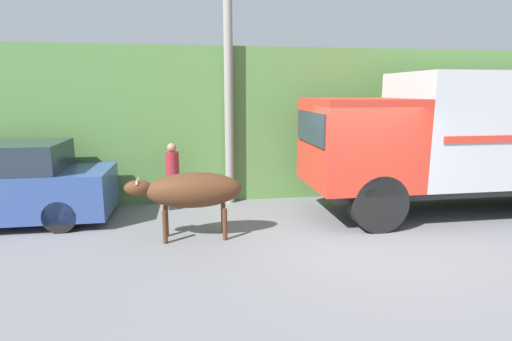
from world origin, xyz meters
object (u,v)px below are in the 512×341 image
pedestrian_on_hill (173,173)px  utility_pole (229,77)px  cargo_truck (467,136)px  brown_cow (191,191)px

pedestrian_on_hill → utility_pole: (1.40, 0.37, 2.25)m
cargo_truck → pedestrian_on_hill: cargo_truck is taller
brown_cow → utility_pole: (0.96, 2.43, 2.18)m
pedestrian_on_hill → utility_pole: utility_pole is taller
brown_cow → pedestrian_on_hill: size_ratio=1.36×
brown_cow → utility_pole: bearing=81.8°
cargo_truck → brown_cow: 6.30m
brown_cow → utility_pole: size_ratio=0.36×
brown_cow → cargo_truck: bearing=19.9°
brown_cow → pedestrian_on_hill: (-0.44, 2.06, -0.07)m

